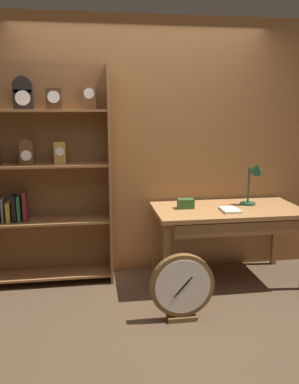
{
  "coord_description": "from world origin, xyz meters",
  "views": [
    {
      "loc": [
        -0.54,
        -2.83,
        1.72
      ],
      "look_at": [
        -0.02,
        0.55,
        1.0
      ],
      "focal_mm": 37.9,
      "sensor_mm": 36.0,
      "label": 1
    }
  ],
  "objects": [
    {
      "name": "ground_plane",
      "position": [
        0.0,
        0.0,
        0.0
      ],
      "size": [
        10.0,
        10.0,
        0.0
      ],
      "primitive_type": "plane",
      "color": "#4C3826"
    },
    {
      "name": "open_repair_manual",
      "position": [
        0.78,
        0.73,
        0.76
      ],
      "size": [
        0.16,
        0.22,
        0.02
      ],
      "primitive_type": "cube",
      "rotation": [
        0.0,
        0.0,
        -0.01
      ],
      "color": "silver",
      "rests_on": "workbench"
    },
    {
      "name": "back_wood_panel",
      "position": [
        0.0,
        1.29,
        1.3
      ],
      "size": [
        4.8,
        0.05,
        2.6
      ],
      "primitive_type": "cube",
      "color": "brown",
      "rests_on": "ground"
    },
    {
      "name": "desk_lamp",
      "position": [
        1.09,
        0.94,
        1.04
      ],
      "size": [
        0.21,
        0.21,
        0.46
      ],
      "color": "#1E472D",
      "rests_on": "workbench"
    },
    {
      "name": "bookshelf",
      "position": [
        -1.01,
        1.11,
        1.1
      ],
      "size": [
        1.28,
        0.31,
        2.11
      ],
      "color": "brown",
      "rests_on": "ground"
    },
    {
      "name": "toolbox_small",
      "position": [
        0.39,
        0.91,
        0.8
      ],
      "size": [
        0.15,
        0.1,
        0.09
      ],
      "primitive_type": "cube",
      "color": "#2D5123",
      "rests_on": "workbench"
    },
    {
      "name": "workbench",
      "position": [
        0.8,
        0.83,
        0.68
      ],
      "size": [
        1.44,
        0.74,
        0.75
      ],
      "color": "#9E6B3D",
      "rests_on": "ground"
    },
    {
      "name": "round_clock_large",
      "position": [
        0.18,
        0.15,
        0.29
      ],
      "size": [
        0.53,
        0.11,
        0.57
      ],
      "color": "brown",
      "rests_on": "ground"
    }
  ]
}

